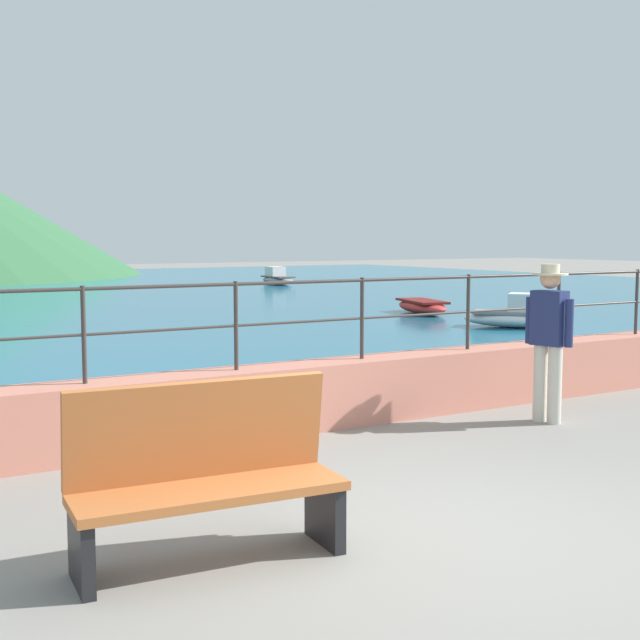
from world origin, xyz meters
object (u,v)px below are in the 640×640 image
person_walking (549,335)px  boat_4 (277,278)px  boat_0 (518,315)px  bench_main (205,473)px  boat_3 (422,306)px

person_walking → boat_4: person_walking is taller
boat_0 → boat_4: 18.38m
bench_main → boat_4: size_ratio=0.75×
boat_0 → boat_3: (0.30, 3.80, -0.07)m
boat_0 → boat_3: bearing=85.5°
bench_main → boat_4: (14.83, 26.69, -0.23)m
boat_3 → boat_4: bearing=76.9°
person_walking → boat_4: 26.94m
person_walking → boat_3: person_walking is taller
person_walking → boat_3: 12.71m
boat_3 → boat_4: (3.32, 14.22, 0.07)m
bench_main → boat_3: bearing=47.3°
person_walking → boat_3: (6.71, 10.77, -0.72)m
bench_main → boat_3: bench_main is taller
boat_0 → boat_4: size_ratio=1.00×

